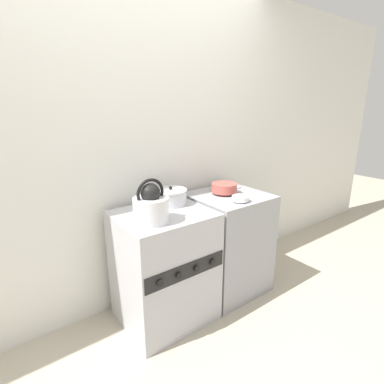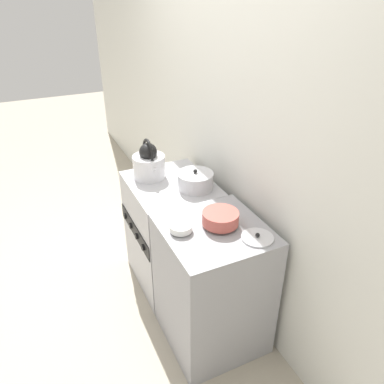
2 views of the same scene
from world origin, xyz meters
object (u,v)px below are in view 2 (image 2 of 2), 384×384
at_px(enamel_bowl, 220,218).
at_px(kettle, 149,163).
at_px(loose_pot_lid, 257,238).
at_px(small_ceramic_bowl, 181,228).
at_px(stove, 172,232).
at_px(cooking_pot, 195,181).

bearing_deg(enamel_bowl, kettle, -168.74).
distance_m(enamel_bowl, loose_pot_lid, 0.23).
bearing_deg(enamel_bowl, loose_pot_lid, 32.46).
xyz_separation_m(enamel_bowl, small_ceramic_bowl, (-0.04, -0.23, -0.02)).
xyz_separation_m(stove, small_ceramic_bowl, (0.58, -0.17, 0.46)).
height_order(kettle, cooking_pot, kettle).
bearing_deg(cooking_pot, enamel_bowl, -8.50).
xyz_separation_m(kettle, loose_pot_lid, (0.96, 0.28, -0.09)).
bearing_deg(cooking_pot, kettle, -142.22).
bearing_deg(stove, loose_pot_lid, 12.13).
bearing_deg(cooking_pot, loose_pot_lid, 4.39).
relative_size(enamel_bowl, small_ceramic_bowl, 1.64).
relative_size(small_ceramic_bowl, loose_pot_lid, 0.72).
relative_size(enamel_bowl, loose_pot_lid, 1.17).
xyz_separation_m(stove, kettle, (-0.14, -0.10, 0.53)).
height_order(cooking_pot, loose_pot_lid, cooking_pot).
relative_size(cooking_pot, small_ceramic_bowl, 1.93).
bearing_deg(stove, kettle, -145.11).
xyz_separation_m(cooking_pot, enamel_bowl, (0.48, -0.07, 0.00)).
distance_m(kettle, enamel_bowl, 0.78).
bearing_deg(stove, cooking_pot, 40.41).
bearing_deg(loose_pot_lid, enamel_bowl, -147.54).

